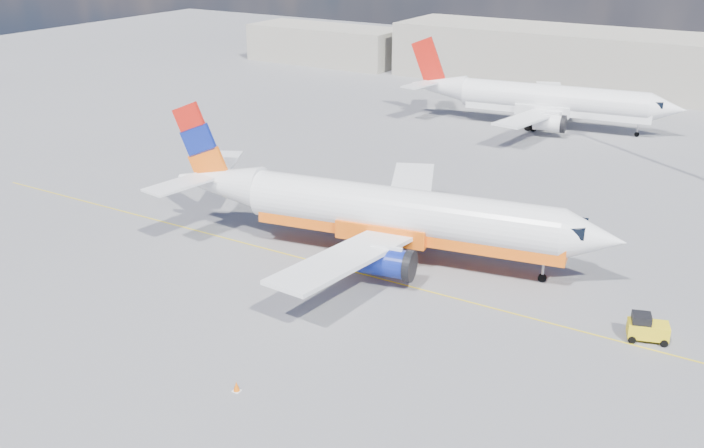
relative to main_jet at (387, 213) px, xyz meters
The scene contains 8 objects.
ground 8.12m from the main_jet, 118.23° to the right, with size 240.00×240.00×0.00m, color slate.
taxi_line 6.01m from the main_jet, 135.05° to the right, with size 70.00×0.15×0.01m, color gold.
terminal_main 68.55m from the main_jet, 88.72° to the left, with size 70.00×14.00×8.00m, color #A8A191.
terminal_annex 81.51m from the main_jet, 126.49° to the left, with size 26.00×10.00×6.00m, color #A8A191.
main_jet is the anchor object (origin of this frame).
second_jet 42.76m from the main_jet, 93.55° to the left, with size 32.32×25.27×9.78m.
gse_tug 19.45m from the main_jet, ahead, with size 2.62×2.07×1.67m.
traffic_cone 19.80m from the main_jet, 84.76° to the right, with size 0.42×0.42×0.58m.
Camera 1 is at (29.07, -39.99, 23.72)m, focal length 40.00 mm.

